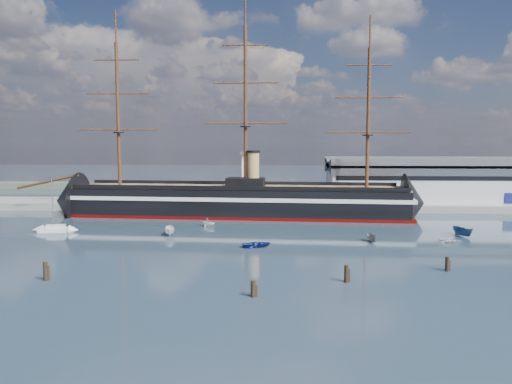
{
  "coord_description": "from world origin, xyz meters",
  "views": [
    {
      "loc": [
        12.08,
        -72.07,
        19.98
      ],
      "look_at": [
        6.88,
        35.0,
        9.0
      ],
      "focal_mm": 35.0,
      "sensor_mm": 36.0,
      "label": 1
    }
  ],
  "objects": [
    {
      "name": "motorboat_b",
      "position": [
        7.76,
        20.62,
        0.0
      ],
      "size": [
        2.42,
        3.71,
        1.61
      ],
      "primitive_type": "imported",
      "rotation": [
        0.0,
        0.0,
        1.9
      ],
      "color": "navy",
      "rests_on": "ground"
    },
    {
      "name": "ground",
      "position": [
        0.0,
        40.0,
        0.0
      ],
      "size": [
        600.0,
        600.0,
        0.0
      ],
      "primitive_type": "plane",
      "color": "#233543",
      "rests_on": "ground"
    },
    {
      "name": "piling_far_right",
      "position": [
        37.86,
        4.44,
        0.0
      ],
      "size": [
        0.64,
        0.64,
        2.95
      ],
      "primitive_type": "cylinder",
      "color": "black",
      "rests_on": "ground"
    },
    {
      "name": "quay",
      "position": [
        10.0,
        76.0,
        0.0
      ],
      "size": [
        180.0,
        18.0,
        2.0
      ],
      "primitive_type": "cube",
      "color": "slate",
      "rests_on": "ground"
    },
    {
      "name": "quay_tower",
      "position": [
        3.0,
        73.0,
        9.75
      ],
      "size": [
        5.0,
        5.0,
        15.0
      ],
      "color": "silver",
      "rests_on": "ground"
    },
    {
      "name": "motorboat_e",
      "position": [
        45.77,
        26.37,
        0.0
      ],
      "size": [
        2.21,
        2.74,
        1.2
      ],
      "primitive_type": "imported",
      "rotation": [
        0.0,
        0.0,
        1.03
      ],
      "color": "silver",
      "rests_on": "ground"
    },
    {
      "name": "piling_near_right",
      "position": [
        21.54,
        -2.4,
        0.0
      ],
      "size": [
        0.64,
        0.64,
        3.19
      ],
      "primitive_type": "cylinder",
      "color": "black",
      "rests_on": "ground"
    },
    {
      "name": "motorboat_c",
      "position": [
        30.34,
        26.32,
        0.0
      ],
      "size": [
        5.08,
        2.56,
        1.94
      ],
      "primitive_type": "imported",
      "rotation": [
        0.0,
        0.0,
        0.17
      ],
      "color": "slate",
      "rests_on": "ground"
    },
    {
      "name": "piling_near_left",
      "position": [
        -21.58,
        -3.52,
        0.0
      ],
      "size": [
        0.64,
        0.64,
        3.42
      ],
      "primitive_type": "cylinder",
      "color": "black",
      "rests_on": "ground"
    },
    {
      "name": "motorboat_a",
      "position": [
        -11.28,
        31.28,
        0.0
      ],
      "size": [
        6.34,
        3.36,
        2.41
      ],
      "primitive_type": "imported",
      "rotation": [
        0.0,
        0.0,
        0.2
      ],
      "color": "white",
      "rests_on": "ground"
    },
    {
      "name": "sailboat",
      "position": [
        -37.28,
        34.04,
        0.75
      ],
      "size": [
        7.61,
        3.23,
        11.79
      ],
      "rotation": [
        0.0,
        0.0,
        0.15
      ],
      "color": "silver",
      "rests_on": "ground"
    },
    {
      "name": "piling_near_mid",
      "position": [
        8.68,
        -9.68,
        0.0
      ],
      "size": [
        0.64,
        0.64,
        2.82
      ],
      "primitive_type": "cylinder",
      "color": "black",
      "rests_on": "ground"
    },
    {
      "name": "motorboat_f",
      "position": [
        50.52,
        33.15,
        0.0
      ],
      "size": [
        6.75,
        4.59,
        2.54
      ],
      "primitive_type": "imported",
      "rotation": [
        0.0,
        0.0,
        0.39
      ],
      "color": "navy",
      "rests_on": "ground"
    },
    {
      "name": "motorboat_d",
      "position": [
        -4.78,
        42.86,
        0.0
      ],
      "size": [
        5.29,
        6.41,
        2.18
      ],
      "primitive_type": "imported",
      "rotation": [
        0.0,
        0.0,
        1.02
      ],
      "color": "white",
      "rests_on": "ground"
    },
    {
      "name": "warship",
      "position": [
        -0.84,
        60.0,
        4.04
      ],
      "size": [
        113.37,
        21.97,
        53.94
      ],
      "rotation": [
        0.0,
        0.0,
        -0.06
      ],
      "color": "black",
      "rests_on": "ground"
    },
    {
      "name": "warehouse",
      "position": [
        58.0,
        80.0,
        7.98
      ],
      "size": [
        63.0,
        21.0,
        11.6
      ],
      "color": "#B7BABC",
      "rests_on": "ground"
    }
  ]
}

